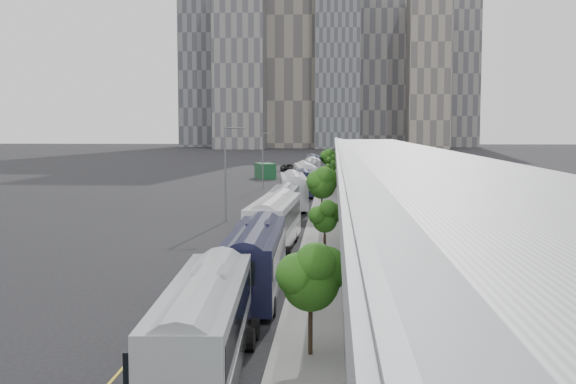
# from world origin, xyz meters

# --- Properties ---
(sidewalk) EXTENTS (10.00, 170.00, 0.12)m
(sidewalk) POSITION_xyz_m (9.00, 55.00, 0.06)
(sidewalk) COLOR gray
(sidewalk) RESTS_ON ground
(lane_line) EXTENTS (0.12, 160.00, 0.02)m
(lane_line) POSITION_xyz_m (-1.50, 55.00, 0.01)
(lane_line) COLOR gold
(lane_line) RESTS_ON ground
(depot) EXTENTS (12.45, 160.40, 7.20)m
(depot) POSITION_xyz_m (12.99, 55.00, 3.51)
(depot) COLOR gray
(depot) RESTS_ON ground
(skyline) EXTENTS (145.00, 64.00, 120.00)m
(skyline) POSITION_xyz_m (-2.90, 324.16, 50.85)
(skyline) COLOR slate
(skyline) RESTS_ON ground
(bus_0) EXTENTS (3.36, 13.14, 3.80)m
(bus_0) POSITION_xyz_m (1.88, 5.14, 1.61)
(bus_0) COLOR #95989E
(bus_0) RESTS_ON ground
(bus_1) EXTENTS (2.94, 13.27, 3.86)m
(bus_1) POSITION_xyz_m (2.28, 18.75, 1.63)
(bus_1) COLOR black
(bus_1) RESTS_ON ground
(bus_2) EXTENTS (3.36, 13.93, 4.04)m
(bus_2) POSITION_xyz_m (2.07, 33.73, 1.71)
(bus_2) COLOR silver
(bus_2) RESTS_ON ground
(bus_3) EXTENTS (2.70, 12.04, 3.51)m
(bus_3) POSITION_xyz_m (1.63, 49.43, 1.48)
(bus_3) COLOR gray
(bus_3) RESTS_ON ground
(bus_4) EXTENTS (4.04, 13.93, 4.02)m
(bus_4) POSITION_xyz_m (1.90, 62.21, 1.70)
(bus_4) COLOR silver
(bus_4) RESTS_ON ground
(bus_5) EXTENTS (3.11, 12.13, 3.51)m
(bus_5) POSITION_xyz_m (2.51, 77.76, 1.48)
(bus_5) COLOR #161A33
(bus_5) RESTS_ON ground
(bus_6) EXTENTS (4.02, 13.66, 3.93)m
(bus_6) POSITION_xyz_m (2.21, 88.30, 1.66)
(bus_6) COLOR silver
(bus_6) RESTS_ON ground
(bus_7) EXTENTS (2.84, 12.74, 3.72)m
(bus_7) POSITION_xyz_m (2.14, 104.72, 1.57)
(bus_7) COLOR slate
(bus_7) RESTS_ON ground
(bus_8) EXTENTS (3.18, 12.42, 3.59)m
(bus_8) POSITION_xyz_m (2.55, 117.55, 1.52)
(bus_8) COLOR #A0A4AA
(bus_8) RESTS_ON ground
(bus_9) EXTENTS (3.57, 12.69, 3.66)m
(bus_9) POSITION_xyz_m (2.17, 130.37, 1.54)
(bus_9) COLOR black
(bus_9) RESTS_ON ground
(tree_0) EXTENTS (2.31, 2.31, 4.55)m
(tree_0) POSITION_xyz_m (5.64, 7.91, 3.38)
(tree_0) COLOR black
(tree_0) RESTS_ON ground
(tree_1) EXTENTS (1.72, 1.72, 3.92)m
(tree_1) POSITION_xyz_m (5.94, 29.25, 3.03)
(tree_1) COLOR black
(tree_1) RESTS_ON ground
(tree_2) EXTENTS (2.98, 2.98, 5.21)m
(tree_2) POSITION_xyz_m (5.31, 55.08, 3.71)
(tree_2) COLOR black
(tree_2) RESTS_ON ground
(tree_3) EXTENTS (1.06, 1.06, 4.27)m
(tree_3) POSITION_xyz_m (6.27, 78.13, 3.57)
(tree_3) COLOR black
(tree_3) RESTS_ON ground
(tree_4) EXTENTS (1.01, 1.01, 4.21)m
(tree_4) POSITION_xyz_m (6.30, 102.07, 3.51)
(tree_4) COLOR black
(tree_4) RESTS_ON ground
(tree_5) EXTENTS (2.93, 2.93, 4.99)m
(tree_5) POSITION_xyz_m (5.31, 128.48, 3.51)
(tree_5) COLOR black
(tree_5) RESTS_ON ground
(street_lamp_near) EXTENTS (2.04, 0.22, 9.31)m
(street_lamp_near) POSITION_xyz_m (-3.87, 49.44, 5.35)
(street_lamp_near) COLOR #59595E
(street_lamp_near) RESTS_ON ground
(street_lamp_far) EXTENTS (2.04, 0.22, 8.50)m
(street_lamp_far) POSITION_xyz_m (-4.01, 88.27, 4.93)
(street_lamp_far) COLOR #59595E
(street_lamp_far) RESTS_ON ground
(shipping_container) EXTENTS (4.47, 6.37, 2.80)m
(shipping_container) POSITION_xyz_m (-5.97, 110.45, 1.40)
(shipping_container) COLOR #133F22
(shipping_container) RESTS_ON ground
(suv) EXTENTS (4.06, 6.25, 1.60)m
(suv) POSITION_xyz_m (-3.03, 131.92, 0.80)
(suv) COLOR black
(suv) RESTS_ON ground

